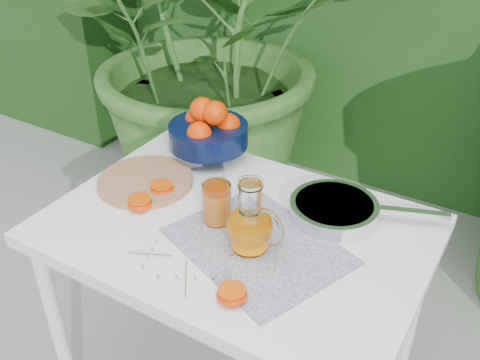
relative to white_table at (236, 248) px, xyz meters
The scene contains 10 objects.
potted_plant_left 1.30m from the white_table, 125.17° to the left, with size 1.73×1.73×1.73m, color #305C1F.
white_table is the anchor object (origin of this frame).
placemat 0.14m from the white_table, 27.92° to the right, with size 0.42×0.33×0.00m, color #0C0F45.
cutting_board 0.35m from the white_table, behind, with size 0.28×0.28×0.02m, color #A7724B.
fruit_bowl 0.42m from the white_table, 134.29° to the left, with size 0.28×0.28×0.20m.
juice_pitcher 0.18m from the white_table, 38.78° to the right, with size 0.18×0.14×0.19m.
juice_tumbler 0.15m from the white_table, 164.53° to the right, with size 0.10×0.10×0.11m.
saute_pan 0.29m from the white_table, 39.06° to the left, with size 0.44×0.31×0.05m.
orange_halves 0.19m from the white_table, 142.16° to the right, with size 0.49×0.34×0.03m.
thyme_sprigs 0.20m from the white_table, 89.01° to the right, with size 0.33×0.28×0.01m.
Camera 1 is at (0.65, -0.91, 1.62)m, focal length 40.00 mm.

